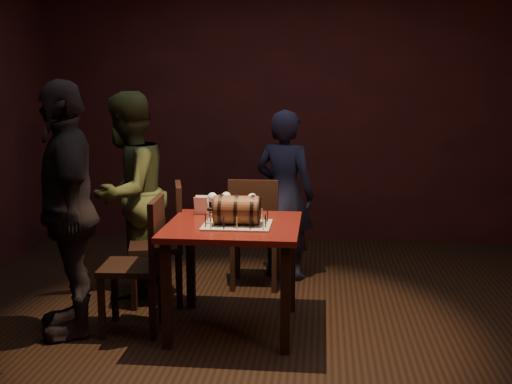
% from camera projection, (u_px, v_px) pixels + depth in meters
% --- Properties ---
extents(room_shell, '(5.04, 5.04, 2.80)m').
position_uv_depth(room_shell, '(257.00, 127.00, 4.29)').
color(room_shell, black).
rests_on(room_shell, ground).
extents(pub_table, '(0.90, 0.90, 0.75)m').
position_uv_depth(pub_table, '(233.00, 239.00, 4.37)').
color(pub_table, '#4B0F0C').
rests_on(pub_table, ground).
extents(cake_board, '(0.45, 0.35, 0.01)m').
position_uv_depth(cake_board, '(237.00, 225.00, 4.29)').
color(cake_board, '#A19982').
rests_on(cake_board, pub_table).
extents(barrel_cake, '(0.36, 0.21, 0.21)m').
position_uv_depth(barrel_cake, '(237.00, 210.00, 4.27)').
color(barrel_cake, brown).
rests_on(barrel_cake, cake_board).
extents(birthday_candles, '(0.40, 0.30, 0.09)m').
position_uv_depth(birthday_candles, '(237.00, 218.00, 4.28)').
color(birthday_candles, '#E6CD89').
rests_on(birthday_candles, cake_board).
extents(wine_glass_left, '(0.07, 0.07, 0.16)m').
position_uv_depth(wine_glass_left, '(212.00, 198.00, 4.63)').
color(wine_glass_left, silver).
rests_on(wine_glass_left, pub_table).
extents(wine_glass_mid, '(0.07, 0.07, 0.16)m').
position_uv_depth(wine_glass_mid, '(226.00, 198.00, 4.66)').
color(wine_glass_mid, silver).
rests_on(wine_glass_mid, pub_table).
extents(wine_glass_right, '(0.07, 0.07, 0.16)m').
position_uv_depth(wine_glass_right, '(252.00, 199.00, 4.60)').
color(wine_glass_right, silver).
rests_on(wine_glass_right, pub_table).
extents(pint_of_ale, '(0.07, 0.07, 0.15)m').
position_uv_depth(pint_of_ale, '(222.00, 206.00, 4.58)').
color(pint_of_ale, silver).
rests_on(pint_of_ale, pub_table).
extents(menu_card, '(0.10, 0.05, 0.13)m').
position_uv_depth(menu_card, '(202.00, 205.00, 4.65)').
color(menu_card, white).
rests_on(menu_card, pub_table).
extents(chair_back, '(0.40, 0.40, 0.93)m').
position_uv_depth(chair_back, '(254.00, 227.00, 5.24)').
color(chair_back, black).
rests_on(chair_back, ground).
extents(chair_left_rear, '(0.49, 0.49, 0.93)m').
position_uv_depth(chair_left_rear, '(166.00, 236.00, 4.94)').
color(chair_left_rear, black).
rests_on(chair_left_rear, ground).
extents(chair_left_front, '(0.42, 0.42, 0.93)m').
position_uv_depth(chair_left_front, '(143.00, 257.00, 4.37)').
color(chair_left_front, black).
rests_on(chair_left_front, ground).
extents(person_back, '(0.62, 0.52, 1.47)m').
position_uv_depth(person_back, '(285.00, 195.00, 5.52)').
color(person_back, black).
rests_on(person_back, ground).
extents(person_left_rear, '(0.80, 0.92, 1.62)m').
position_uv_depth(person_left_rear, '(128.00, 194.00, 5.12)').
color(person_left_rear, '#394120').
rests_on(person_left_rear, ground).
extents(person_left_front, '(0.81, 1.09, 1.72)m').
position_uv_depth(person_left_front, '(67.00, 209.00, 4.29)').
color(person_left_front, black).
rests_on(person_left_front, ground).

